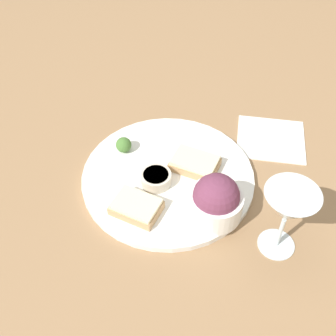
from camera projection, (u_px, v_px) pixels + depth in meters
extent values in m
plane|color=#93704C|center=(168.00, 179.00, 0.89)|extent=(4.00, 4.00, 0.00)
cylinder|color=white|center=(168.00, 177.00, 0.88)|extent=(0.36, 0.36, 0.01)
cylinder|color=white|center=(215.00, 205.00, 0.79)|extent=(0.10, 0.10, 0.05)
sphere|color=#6B334C|center=(216.00, 196.00, 0.77)|extent=(0.09, 0.09, 0.09)
cylinder|color=beige|center=(156.00, 178.00, 0.85)|extent=(0.06, 0.06, 0.03)
cylinder|color=tan|center=(156.00, 175.00, 0.85)|extent=(0.05, 0.05, 0.01)
cube|color=tan|center=(195.00, 164.00, 0.89)|extent=(0.12, 0.10, 0.02)
cube|color=beige|center=(195.00, 160.00, 0.88)|extent=(0.11, 0.10, 0.01)
cube|color=tan|center=(136.00, 208.00, 0.81)|extent=(0.11, 0.10, 0.02)
cube|color=beige|center=(136.00, 204.00, 0.80)|extent=(0.10, 0.09, 0.01)
cylinder|color=silver|center=(276.00, 244.00, 0.78)|extent=(0.07, 0.07, 0.01)
cylinder|color=silver|center=(280.00, 232.00, 0.75)|extent=(0.01, 0.01, 0.07)
cone|color=silver|center=(289.00, 207.00, 0.69)|extent=(0.09, 0.09, 0.07)
sphere|color=#477533|center=(124.00, 145.00, 0.91)|extent=(0.03, 0.03, 0.03)
cube|color=white|center=(271.00, 139.00, 0.97)|extent=(0.18, 0.17, 0.01)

